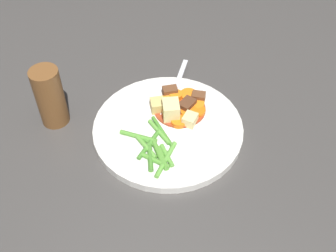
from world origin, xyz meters
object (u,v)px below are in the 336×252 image
at_px(carrot_slice_4, 189,113).
at_px(potato_chunk_0, 158,105).
at_px(carrot_slice_0, 169,102).
at_px(meat_chunk_2, 170,92).
at_px(carrot_slice_6, 197,111).
at_px(potato_chunk_2, 190,120).
at_px(dinner_plate, 168,129).
at_px(meat_chunk_0, 187,105).
at_px(potato_chunk_1, 171,110).
at_px(carrot_slice_5, 179,122).
at_px(meat_chunk_1, 198,97).
at_px(pepper_mill, 50,97).
at_px(fork, 176,88).
at_px(carrot_slice_1, 176,96).
at_px(carrot_slice_2, 197,105).
at_px(carrot_slice_3, 190,96).

bearing_deg(carrot_slice_4, potato_chunk_0, 103.64).
height_order(carrot_slice_0, meat_chunk_2, meat_chunk_2).
relative_size(carrot_slice_6, potato_chunk_2, 1.13).
bearing_deg(dinner_plate, meat_chunk_0, -11.99).
bearing_deg(carrot_slice_6, dinner_plate, 148.88).
bearing_deg(dinner_plate, potato_chunk_1, 14.22).
height_order(dinner_plate, carrot_slice_5, carrot_slice_5).
bearing_deg(meat_chunk_1, pepper_mill, 124.89).
xyz_separation_m(carrot_slice_4, fork, (0.05, 0.06, -0.00)).
distance_m(potato_chunk_0, meat_chunk_2, 0.05).
distance_m(carrot_slice_1, potato_chunk_0, 0.05).
bearing_deg(carrot_slice_0, potato_chunk_2, -115.43).
xyz_separation_m(carrot_slice_4, carrot_slice_5, (-0.03, 0.01, -0.00)).
xyz_separation_m(carrot_slice_1, meat_chunk_1, (0.01, -0.04, 0.00)).
relative_size(potato_chunk_2, meat_chunk_0, 0.84).
distance_m(carrot_slice_6, potato_chunk_2, 0.03).
height_order(dinner_plate, potato_chunk_1, potato_chunk_1).
bearing_deg(fork, potato_chunk_0, 175.94).
distance_m(potato_chunk_2, meat_chunk_0, 0.04).
height_order(carrot_slice_2, potato_chunk_0, potato_chunk_0).
height_order(meat_chunk_2, fork, meat_chunk_2).
bearing_deg(meat_chunk_1, carrot_slice_0, 127.65).
height_order(carrot_slice_0, carrot_slice_1, carrot_slice_1).
xyz_separation_m(carrot_slice_2, meat_chunk_1, (0.02, 0.01, 0.00)).
relative_size(carrot_slice_6, pepper_mill, 0.26).
height_order(carrot_slice_3, carrot_slice_6, same).
xyz_separation_m(dinner_plate, potato_chunk_1, (0.02, 0.01, 0.03)).
xyz_separation_m(meat_chunk_0, meat_chunk_2, (0.02, 0.05, 0.00)).
height_order(dinner_plate, carrot_slice_2, carrot_slice_2).
bearing_deg(carrot_slice_4, meat_chunk_2, 61.37).
bearing_deg(carrot_slice_2, fork, 66.09).
bearing_deg(carrot_slice_6, meat_chunk_1, 20.76).
distance_m(carrot_slice_0, fork, 0.05).
bearing_deg(carrot_slice_0, carrot_slice_1, -11.52).
height_order(carrot_slice_2, carrot_slice_5, same).
xyz_separation_m(carrot_slice_0, carrot_slice_5, (-0.04, -0.04, -0.00)).
bearing_deg(potato_chunk_2, carrot_slice_3, 24.78).
bearing_deg(carrot_slice_6, carrot_slice_3, 43.07).
xyz_separation_m(carrot_slice_1, meat_chunk_0, (-0.02, -0.03, 0.00)).
bearing_deg(carrot_slice_4, meat_chunk_0, 39.72).
relative_size(carrot_slice_5, fork, 0.17).
xyz_separation_m(potato_chunk_1, meat_chunk_0, (0.03, -0.02, -0.01)).
bearing_deg(meat_chunk_1, carrot_slice_3, 89.29).
height_order(potato_chunk_2, pepper_mill, pepper_mill).
bearing_deg(dinner_plate, meat_chunk_1, -13.78).
height_order(carrot_slice_0, meat_chunk_1, meat_chunk_1).
bearing_deg(fork, pepper_mill, 134.23).
bearing_deg(potato_chunk_1, carrot_slice_5, -111.98).
distance_m(dinner_plate, potato_chunk_2, 0.05).
bearing_deg(carrot_slice_6, potato_chunk_1, 129.16).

